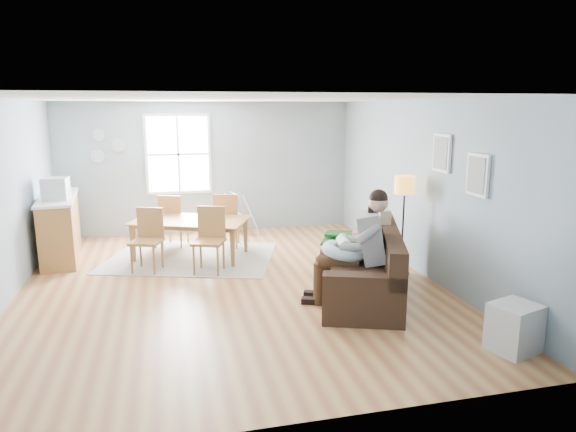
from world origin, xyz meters
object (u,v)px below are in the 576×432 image
object	(u,v)px
father	(357,244)
chair_nw	(173,217)
sofa	(366,272)
chair_ne	(226,217)
chair_sw	(148,235)
monitor	(55,189)
floor_lamp	(404,193)
baby_swing	(235,216)
counter	(60,227)
chair_se	(210,234)
storage_cube	(514,328)
toddler	(360,236)
dining_table	(190,239)

from	to	relation	value
father	chair_nw	bearing A→B (deg)	123.78
sofa	chair_ne	distance (m)	3.32
father	chair_sw	bearing A→B (deg)	141.73
monitor	floor_lamp	bearing A→B (deg)	-19.25
father	baby_swing	size ratio (longest dim) A/B	1.57
counter	chair_ne	bearing A→B (deg)	-1.25
sofa	chair_se	xyz separation A→B (m)	(-2.02, 1.59, 0.27)
storage_cube	monitor	distance (m)	7.10
toddler	sofa	bearing A→B (deg)	-88.34
storage_cube	chair_nw	distance (m)	6.25
storage_cube	chair_se	distance (m)	4.62
chair_sw	chair_ne	xyz separation A→B (m)	(1.38, 1.01, 0.02)
chair_nw	baby_swing	size ratio (longest dim) A/B	1.01
father	chair_ne	bearing A→B (deg)	113.19
sofa	chair_sw	distance (m)	3.54
storage_cube	dining_table	world-z (taller)	dining_table
floor_lamp	chair_nw	bearing A→B (deg)	144.41
sofa	monitor	bearing A→B (deg)	149.67
father	chair_se	size ratio (longest dim) A/B	1.50
chair_nw	chair_ne	world-z (taller)	chair_ne
baby_swing	monitor	bearing A→B (deg)	-157.24
chair_sw	counter	size ratio (longest dim) A/B	0.50
floor_lamp	chair_sw	size ratio (longest dim) A/B	1.55
father	floor_lamp	world-z (taller)	floor_lamp
floor_lamp	storage_cube	distance (m)	2.89
floor_lamp	chair_ne	world-z (taller)	floor_lamp
chair_se	chair_ne	bearing A→B (deg)	72.18
chair_sw	toddler	bearing A→B (deg)	-29.17
father	baby_swing	bearing A→B (deg)	104.35
dining_table	baby_swing	distance (m)	1.80
chair_se	toddler	bearing A→B (deg)	-33.98
counter	baby_swing	distance (m)	3.32
chair_nw	chair_ne	bearing A→B (deg)	-17.94
dining_table	counter	world-z (taller)	counter
toddler	baby_swing	distance (m)	3.92
storage_cube	father	bearing A→B (deg)	123.91
floor_lamp	counter	bearing A→B (deg)	157.51
chair_ne	baby_swing	world-z (taller)	chair_ne
storage_cube	dining_table	size ratio (longest dim) A/B	0.30
chair_nw	monitor	world-z (taller)	monitor
chair_se	baby_swing	size ratio (longest dim) A/B	1.05
storage_cube	sofa	bearing A→B (deg)	114.60
father	chair_se	world-z (taller)	father
monitor	father	bearing A→B (deg)	-34.30
toddler	monitor	size ratio (longest dim) A/B	2.30
sofa	toddler	size ratio (longest dim) A/B	2.71
counter	storage_cube	bearing A→B (deg)	-42.47
dining_table	chair_se	size ratio (longest dim) A/B	1.86
sofa	chair_ne	bearing A→B (deg)	118.90
toddler	storage_cube	xyz separation A→B (m)	(0.91, -2.21, -0.53)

